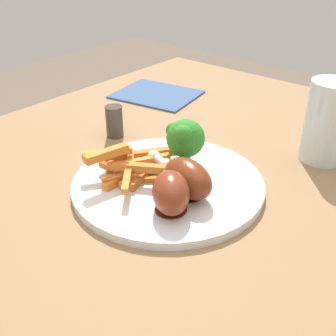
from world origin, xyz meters
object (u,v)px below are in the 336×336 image
Objects in this scene: broccoli_floret_front at (185,137)px; water_glass at (327,122)px; pepper_shaker at (114,121)px; dining_table at (161,262)px; chicken_drumstick_far at (171,191)px; dinner_plate at (168,184)px; chicken_drumstick_near at (186,177)px; carrot_fries_pile at (134,167)px.

water_glass reaches higher than broccoli_floret_front.
water_glass is at bearing -63.80° from pepper_shaker.
dining_table is 0.14m from chicken_drumstick_far.
pepper_shaker is (0.07, 0.18, 0.02)m from dinner_plate.
broccoli_floret_front is at bearing 39.60° from chicken_drumstick_near.
dinner_plate is at bearing 42.79° from chicken_drumstick_far.
water_glass is (0.23, -0.09, 0.03)m from chicken_drumstick_near.
dinner_plate is 2.66× the size of chicken_drumstick_far.
carrot_fries_pile reaches higher than dinner_plate.
pepper_shaker is (0.03, 0.18, -0.03)m from broccoli_floret_front.
dinner_plate is at bearing 149.43° from water_glass.
dinner_plate is 0.05m from chicken_drumstick_near.
dinner_plate is at bearing -174.80° from broccoli_floret_front.
dining_table is 0.14m from carrot_fries_pile.
broccoli_floret_front is 1.39× the size of pepper_shaker.
water_glass is 2.29× the size of pepper_shaker.
pepper_shaker is at bearing 56.26° from carrot_fries_pile.
pepper_shaker reaches higher than dining_table.
dining_table is at bearing -106.42° from carrot_fries_pile.
dining_table is at bearing 74.69° from chicken_drumstick_far.
chicken_drumstick_far is 1.83× the size of pepper_shaker.
water_glass is at bearing -35.38° from carrot_fries_pile.
pepper_shaker is at bearing 81.42° from broccoli_floret_front.
carrot_fries_pile is 2.55× the size of pepper_shaker.
carrot_fries_pile is 0.09m from chicken_drumstick_far.
chicken_drumstick_near reaches higher than dining_table.
chicken_drumstick_near reaches higher than pepper_shaker.
chicken_drumstick_far is at bearing 162.29° from water_glass.
dinner_plate is 2.07× the size of chicken_drumstick_near.
dining_table is 11.40× the size of chicken_drumstick_far.
dinner_plate is at bearing -61.77° from carrot_fries_pile.
broccoli_floret_front is 0.08m from carrot_fries_pile.
water_glass is (0.27, -0.09, 0.03)m from chicken_drumstick_far.
dining_table is 15.04× the size of broccoli_floret_front.
carrot_fries_pile is 0.30m from water_glass.
carrot_fries_pile is 1.08× the size of chicken_drumstick_near.
dinner_plate is 0.07m from chicken_drumstick_far.
carrot_fries_pile is (-0.07, 0.04, -0.03)m from broccoli_floret_front.
pepper_shaker is (0.08, 0.22, -0.01)m from chicken_drumstick_near.
chicken_drumstick_near reaches higher than carrot_fries_pile.
dinner_plate is 0.05m from carrot_fries_pile.
chicken_drumstick_near is 0.04m from chicken_drumstick_far.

